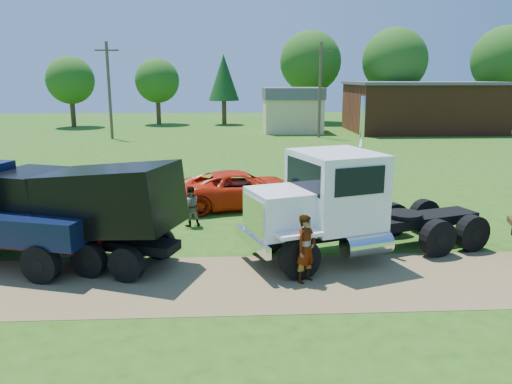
{
  "coord_description": "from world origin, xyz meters",
  "views": [
    {
      "loc": [
        -2.69,
        -13.5,
        5.82
      ],
      "look_at": [
        -1.74,
        4.69,
        1.6
      ],
      "focal_mm": 35.0,
      "sensor_mm": 36.0,
      "label": 1
    }
  ],
  "objects_px": {
    "white_semi_tractor": "(338,205)",
    "black_dump_truck": "(73,206)",
    "orange_pickup": "(241,189)",
    "spectator_a": "(306,249)"
  },
  "relations": [
    {
      "from": "orange_pickup",
      "to": "spectator_a",
      "type": "relative_size",
      "value": 2.96
    },
    {
      "from": "spectator_a",
      "to": "white_semi_tractor",
      "type": "bearing_deg",
      "value": 14.03
    },
    {
      "from": "black_dump_truck",
      "to": "orange_pickup",
      "type": "distance_m",
      "value": 8.65
    },
    {
      "from": "white_semi_tractor",
      "to": "spectator_a",
      "type": "bearing_deg",
      "value": -142.33
    },
    {
      "from": "black_dump_truck",
      "to": "orange_pickup",
      "type": "xyz_separation_m",
      "value": [
        5.47,
        6.63,
        -1.0
      ]
    },
    {
      "from": "white_semi_tractor",
      "to": "black_dump_truck",
      "type": "distance_m",
      "value": 8.46
    },
    {
      "from": "black_dump_truck",
      "to": "orange_pickup",
      "type": "bearing_deg",
      "value": 70.18
    },
    {
      "from": "white_semi_tractor",
      "to": "black_dump_truck",
      "type": "xyz_separation_m",
      "value": [
        -8.46,
        0.05,
        0.05
      ]
    },
    {
      "from": "orange_pickup",
      "to": "black_dump_truck",
      "type": "bearing_deg",
      "value": 129.04
    },
    {
      "from": "white_semi_tractor",
      "to": "spectator_a",
      "type": "height_order",
      "value": "white_semi_tractor"
    }
  ]
}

